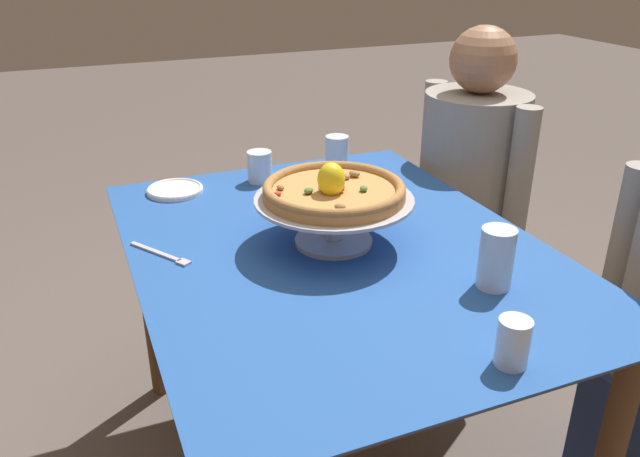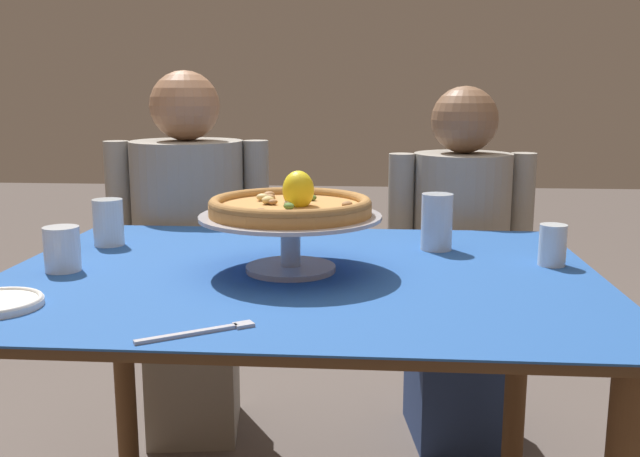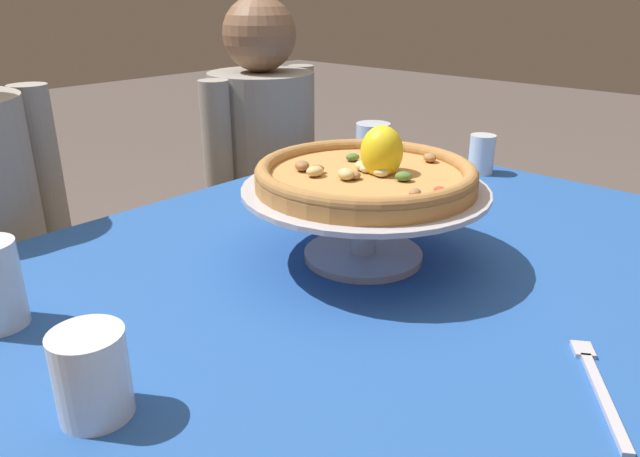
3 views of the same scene
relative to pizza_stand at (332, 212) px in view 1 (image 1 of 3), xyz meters
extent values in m
cylinder|color=brown|center=(-0.54, -0.41, -0.47)|extent=(0.06, 0.06, 0.71)
cylinder|color=brown|center=(-0.54, 0.42, -0.47)|extent=(0.06, 0.06, 0.71)
cube|color=brown|center=(0.02, 0.00, -0.10)|extent=(1.25, 0.95, 0.02)
cube|color=#23519E|center=(0.02, 0.00, -0.09)|extent=(1.29, 0.99, 0.00)
cylinder|color=#B7B7C1|center=(0.00, 0.00, -0.08)|extent=(0.20, 0.20, 0.01)
cylinder|color=#B7B7C1|center=(0.00, 0.00, -0.02)|extent=(0.04, 0.04, 0.10)
cylinder|color=#B7B7C1|center=(0.00, 0.00, 0.03)|extent=(0.39, 0.39, 0.01)
cylinder|color=#BC8447|center=(0.00, 0.00, 0.05)|extent=(0.35, 0.35, 0.02)
torus|color=#A6743E|center=(0.00, 0.00, 0.06)|extent=(0.35, 0.35, 0.02)
ellipsoid|color=#996B42|center=(-0.05, 0.06, 0.07)|extent=(0.03, 0.03, 0.01)
ellipsoid|color=#996B42|center=(-0.04, 0.00, 0.07)|extent=(0.03, 0.02, 0.01)
ellipsoid|color=tan|center=(-0.05, 0.01, 0.07)|extent=(0.04, 0.04, 0.02)
ellipsoid|color=beige|center=(0.00, -0.03, 0.07)|extent=(0.03, 0.03, 0.01)
ellipsoid|color=#4C7533|center=(0.01, -0.06, 0.07)|extent=(0.03, 0.03, 0.01)
ellipsoid|color=#C63D28|center=(-0.01, -0.14, 0.07)|extent=(0.02, 0.02, 0.01)
ellipsoid|color=#996B42|center=(0.12, -0.03, 0.07)|extent=(0.03, 0.03, 0.01)
ellipsoid|color=tan|center=(-0.07, 0.05, 0.07)|extent=(0.03, 0.03, 0.02)
ellipsoid|color=beige|center=(0.01, 0.02, 0.07)|extent=(0.03, 0.03, 0.02)
ellipsoid|color=#996B42|center=(-0.04, -0.12, 0.07)|extent=(0.02, 0.02, 0.01)
ellipsoid|color=#C63D28|center=(0.03, 0.00, 0.07)|extent=(0.03, 0.03, 0.02)
ellipsoid|color=#4C7533|center=(0.04, 0.06, 0.07)|extent=(0.03, 0.03, 0.01)
ellipsoid|color=#996B42|center=(-0.06, 0.09, 0.07)|extent=(0.04, 0.04, 0.02)
ellipsoid|color=beige|center=(0.00, 0.00, 0.07)|extent=(0.03, 0.03, 0.01)
ellipsoid|color=yellow|center=(0.01, -0.01, 0.09)|extent=(0.07, 0.07, 0.08)
cylinder|color=silver|center=(-0.49, 0.23, -0.03)|extent=(0.08, 0.08, 0.12)
cylinder|color=silver|center=(-0.49, 0.23, -0.06)|extent=(0.07, 0.07, 0.06)
cylinder|color=silver|center=(0.58, 0.10, -0.04)|extent=(0.06, 0.06, 0.09)
cylinder|color=silver|center=(0.58, 0.10, -0.06)|extent=(0.05, 0.05, 0.05)
cylinder|color=white|center=(-0.49, -0.03, -0.04)|extent=(0.08, 0.08, 0.10)
cylinder|color=silver|center=(-0.49, -0.03, -0.06)|extent=(0.07, 0.07, 0.05)
cylinder|color=silver|center=(0.33, 0.24, -0.02)|extent=(0.08, 0.08, 0.14)
cylinder|color=silver|center=(0.33, 0.24, -0.05)|extent=(0.07, 0.07, 0.07)
cylinder|color=white|center=(-0.50, -0.30, -0.08)|extent=(0.17, 0.17, 0.01)
torus|color=white|center=(-0.50, -0.30, -0.07)|extent=(0.17, 0.17, 0.01)
cube|color=#B7B7C1|center=(-0.12, -0.42, -0.08)|extent=(0.15, 0.10, 0.01)
cube|color=#B7B7C1|center=(-0.03, -0.37, -0.08)|extent=(0.04, 0.04, 0.01)
cube|color=gray|center=(-0.41, 0.71, -0.59)|extent=(0.32, 0.36, 0.48)
cylinder|color=gray|center=(-0.41, 0.71, -0.10)|extent=(0.40, 0.40, 0.50)
sphere|color=#9E7051|center=(-0.41, 0.71, 0.25)|extent=(0.22, 0.22, 0.22)
cylinder|color=gray|center=(-0.63, 0.68, -0.07)|extent=(0.08, 0.08, 0.42)
cylinder|color=gray|center=(-0.20, 0.74, -0.07)|extent=(0.08, 0.08, 0.42)
cylinder|color=gray|center=(0.26, 0.71, -0.10)|extent=(0.08, 0.08, 0.43)
camera|label=1|loc=(1.32, -0.58, 0.62)|focal=35.71mm
camera|label=2|loc=(0.18, -1.47, 0.30)|focal=39.52mm
camera|label=3|loc=(-0.71, -0.55, 0.33)|focal=33.48mm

